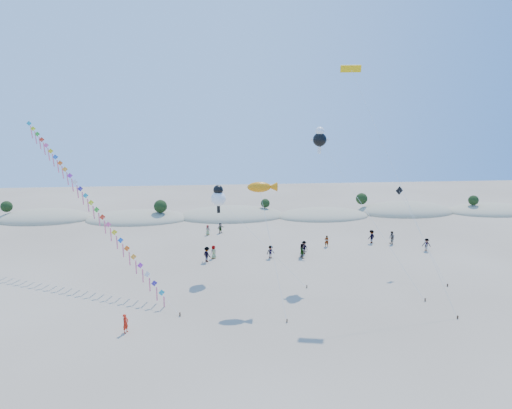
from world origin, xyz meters
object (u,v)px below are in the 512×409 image
(flyer_foreground, at_px, (126,323))
(fish_kite, at_px, (263,187))
(parafoil_kite, at_px, (354,75))
(kite_train, at_px, (86,197))

(flyer_foreground, bearing_deg, fish_kite, -35.61)
(parafoil_kite, bearing_deg, kite_train, 170.25)
(parafoil_kite, distance_m, flyer_foreground, 30.95)
(kite_train, xyz_separation_m, parafoil_kite, (27.66, -4.75, 12.57))
(kite_train, height_order, fish_kite, kite_train)
(fish_kite, relative_size, parafoil_kite, 0.51)
(fish_kite, height_order, flyer_foreground, fish_kite)
(parafoil_kite, xyz_separation_m, flyer_foreground, (-21.25, -9.03, -20.61))
(fish_kite, relative_size, flyer_foreground, 7.02)
(fish_kite, height_order, parafoil_kite, parafoil_kite)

